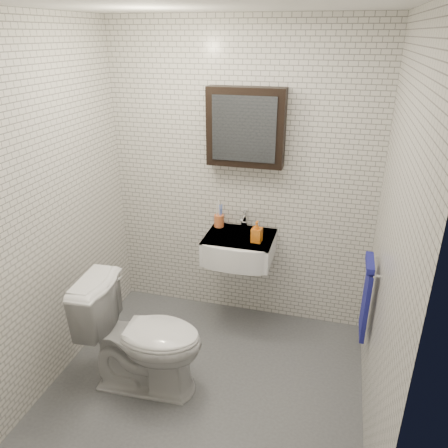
% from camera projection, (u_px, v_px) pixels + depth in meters
% --- Properties ---
extents(ground, '(2.20, 2.00, 0.01)m').
position_uv_depth(ground, '(207.00, 383.00, 3.21)').
color(ground, '#4D5055').
rests_on(ground, ground).
extents(room_shell, '(2.22, 2.02, 2.51)m').
position_uv_depth(room_shell, '(203.00, 196.00, 2.62)').
color(room_shell, silver).
rests_on(room_shell, ground).
extents(washbasin, '(0.55, 0.50, 0.20)m').
position_uv_depth(washbasin, '(238.00, 249.00, 3.54)').
color(washbasin, white).
rests_on(washbasin, room_shell).
extents(faucet, '(0.06, 0.20, 0.15)m').
position_uv_depth(faucet, '(244.00, 221.00, 3.65)').
color(faucet, silver).
rests_on(faucet, washbasin).
extents(mirror_cabinet, '(0.60, 0.15, 0.60)m').
position_uv_depth(mirror_cabinet, '(246.00, 127.00, 3.33)').
color(mirror_cabinet, black).
rests_on(mirror_cabinet, room_shell).
extents(towel_rail, '(0.09, 0.30, 0.58)m').
position_uv_depth(towel_rail, '(367.00, 295.00, 2.98)').
color(towel_rail, silver).
rests_on(towel_rail, room_shell).
extents(toothbrush_cup, '(0.11, 0.11, 0.23)m').
position_uv_depth(toothbrush_cup, '(219.00, 220.00, 3.70)').
color(toothbrush_cup, '#D06534').
rests_on(toothbrush_cup, washbasin).
extents(soap_bottle, '(0.09, 0.09, 0.17)m').
position_uv_depth(soap_bottle, '(257.00, 232.00, 3.41)').
color(soap_bottle, '#DD5517').
rests_on(soap_bottle, washbasin).
extents(toilet, '(0.86, 0.52, 0.85)m').
position_uv_depth(toilet, '(143.00, 337.00, 3.03)').
color(toilet, white).
rests_on(toilet, ground).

